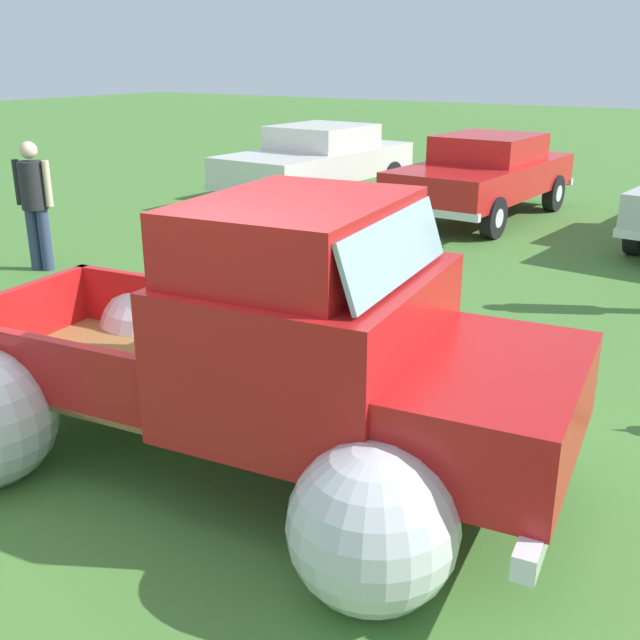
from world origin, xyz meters
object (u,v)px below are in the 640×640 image
show_car_0 (318,159)px  spectator_2 (34,198)px  vintage_pickup_truck (277,370)px  show_car_1 (484,173)px

show_car_0 → spectator_2: size_ratio=2.65×
show_car_0 → spectator_2: bearing=0.7°
vintage_pickup_truck → show_car_0: vintage_pickup_truck is taller
show_car_0 → vintage_pickup_truck: bearing=34.4°
vintage_pickup_truck → spectator_2: bearing=149.4°
show_car_1 → spectator_2: bearing=-26.8°
show_car_0 → spectator_2: 6.44m
vintage_pickup_truck → show_car_1: bearing=95.8°
vintage_pickup_truck → show_car_1: (-2.09, 8.95, 0.02)m
spectator_2 → vintage_pickup_truck: bearing=-132.3°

